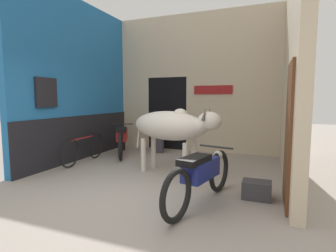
% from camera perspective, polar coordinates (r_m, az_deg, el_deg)
% --- Properties ---
extents(ground_plane, '(30.00, 30.00, 0.00)m').
position_cam_1_polar(ground_plane, '(4.35, -10.28, -15.39)').
color(ground_plane, '#9E9389').
extents(wall_left_shopfront, '(0.25, 4.16, 4.07)m').
position_cam_1_polar(wall_left_shopfront, '(7.23, -19.04, 8.74)').
color(wall_left_shopfront, '#236BAD').
rests_on(wall_left_shopfront, ground_plane).
extents(wall_back_with_doorway, '(4.86, 0.93, 4.07)m').
position_cam_1_polar(wall_back_with_doorway, '(8.23, 4.02, 6.82)').
color(wall_back_with_doorway, beige).
rests_on(wall_back_with_doorway, ground_plane).
extents(wall_right_with_door, '(0.22, 4.16, 4.07)m').
position_cam_1_polar(wall_right_with_door, '(5.50, 25.51, 9.82)').
color(wall_right_with_door, beige).
rests_on(wall_right_with_door, ground_plane).
extents(cow, '(2.10, 1.04, 1.42)m').
position_cam_1_polar(cow, '(5.40, 0.80, -0.10)').
color(cow, beige).
rests_on(cow, ground_plane).
extents(motorcycle_near, '(0.66, 2.04, 0.81)m').
position_cam_1_polar(motorcycle_near, '(3.97, 7.16, -10.37)').
color(motorcycle_near, black).
rests_on(motorcycle_near, ground_plane).
extents(motorcycle_far, '(1.05, 1.89, 0.83)m').
position_cam_1_polar(motorcycle_far, '(7.48, -9.96, -2.57)').
color(motorcycle_far, black).
rests_on(motorcycle_far, ground_plane).
extents(bicycle, '(0.44, 1.72, 0.69)m').
position_cam_1_polar(bicycle, '(6.83, -17.92, -4.68)').
color(bicycle, black).
rests_on(bicycle, ground_plane).
extents(shopkeeper_seated, '(0.41, 0.34, 1.19)m').
position_cam_1_polar(shopkeeper_seated, '(7.73, -1.77, -1.07)').
color(shopkeeper_seated, '#3D3842').
rests_on(shopkeeper_seated, ground_plane).
extents(plastic_stool, '(0.33, 0.33, 0.45)m').
position_cam_1_polar(plastic_stool, '(8.11, -2.86, -3.54)').
color(plastic_stool, red).
rests_on(plastic_stool, ground_plane).
extents(crate, '(0.44, 0.32, 0.28)m').
position_cam_1_polar(crate, '(4.49, 18.73, -13.03)').
color(crate, '#38383D').
rests_on(crate, ground_plane).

